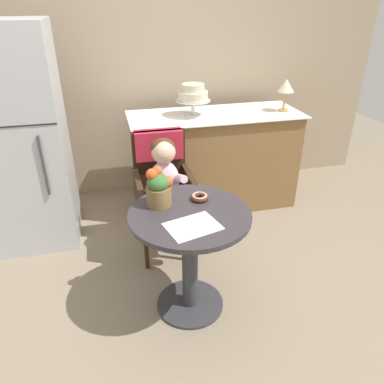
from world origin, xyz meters
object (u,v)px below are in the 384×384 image
cafe_table (190,242)px  table_lamp (286,87)px  tiered_cake_stand (193,95)px  seated_child (165,178)px  refrigerator (22,142)px  flower_vase (159,188)px  donut_front (200,197)px  wicker_chair (162,174)px

cafe_table → table_lamp: 1.82m
cafe_table → tiered_cake_stand: size_ratio=2.40×
seated_child → refrigerator: bearing=151.9°
seated_child → flower_vase: seated_child is taller
table_lamp → refrigerator: (-2.23, -0.15, -0.27)m
donut_front → tiered_cake_stand: tiered_cake_stand is taller
seated_child → refrigerator: refrigerator is taller
donut_front → table_lamp: (1.09, 1.12, 0.38)m
donut_front → seated_child: bearing=108.1°
donut_front → refrigerator: size_ratio=0.06×
table_lamp → donut_front: bearing=-134.2°
table_lamp → flower_vase: bearing=-140.1°
donut_front → tiered_cake_stand: size_ratio=0.37×
flower_vase → table_lamp: size_ratio=0.83×
table_lamp → seated_child: bearing=-150.8°
cafe_table → donut_front: (0.09, 0.13, 0.23)m
wicker_chair → seated_child: seated_child is taller
donut_front → table_lamp: size_ratio=0.39×
flower_vase → table_lamp: (1.34, 1.12, 0.29)m
tiered_cake_stand → refrigerator: refrigerator is taller
wicker_chair → donut_front: (0.14, -0.59, 0.10)m
tiered_cake_stand → wicker_chair: bearing=-123.8°
tiered_cake_stand → table_lamp: table_lamp is taller
donut_front → table_lamp: table_lamp is taller
donut_front → tiered_cake_stand: bearing=78.0°
wicker_chair → refrigerator: size_ratio=0.56×
seated_child → refrigerator: size_ratio=0.43×
wicker_chair → cafe_table: bearing=-90.8°
cafe_table → seated_child: 0.59m
seated_child → donut_front: (0.14, -0.43, 0.06)m
flower_vase → refrigerator: refrigerator is taller
tiered_cake_stand → table_lamp: bearing=-3.4°
seated_child → flower_vase: 0.47m
donut_front → refrigerator: 1.50m
cafe_table → flower_vase: size_ratio=3.03×
seated_child → flower_vase: bearing=-104.2°
donut_front → flower_vase: flower_vase is taller
table_lamp → refrigerator: size_ratio=0.17×
cafe_table → donut_front: size_ratio=6.53×
seated_child → donut_front: 0.46m
cafe_table → refrigerator: (-1.05, 1.10, 0.34)m
donut_front → wicker_chair: bearing=103.5°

